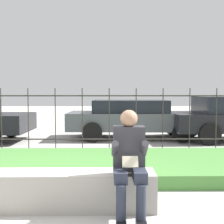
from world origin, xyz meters
name	(u,v)px	position (x,y,z in m)	size (l,w,h in m)	color
ground_plane	(32,209)	(0.00, 0.00, 0.00)	(60.00, 60.00, 0.00)	#B2AFA8
stone_bench	(44,192)	(0.17, 0.00, 0.21)	(2.82, 0.48, 0.48)	#ADA89E
person_seated_reader	(129,159)	(1.23, -0.27, 0.70)	(0.42, 0.73, 1.28)	black
grass_berm	(56,165)	(0.00, 1.91, 0.11)	(10.06, 2.43, 0.22)	#4C893D
iron_fence	(69,118)	(0.00, 3.84, 0.84)	(8.06, 0.03, 1.60)	#332D28
car_parked_center	(134,117)	(1.83, 6.17, 0.68)	(4.38, 2.06, 1.25)	#4C5156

